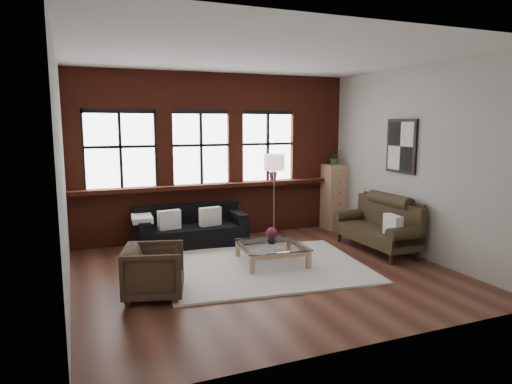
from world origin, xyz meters
name	(u,v)px	position (x,y,z in m)	size (l,w,h in m)	color
floor	(265,272)	(0.00, 0.00, 0.00)	(5.50, 5.50, 0.00)	#4B271B
ceiling	(265,55)	(0.00, 0.00, 3.20)	(5.50, 5.50, 0.00)	white
wall_back	(215,156)	(0.00, 2.50, 1.60)	(5.50, 5.50, 0.00)	#B1AEA4
wall_front	(367,192)	(0.00, -2.50, 1.60)	(5.50, 5.50, 0.00)	#B1AEA4
wall_left	(62,176)	(-2.75, 0.00, 1.60)	(5.00, 5.00, 0.00)	#B1AEA4
wall_right	(414,162)	(2.75, 0.00, 1.60)	(5.00, 5.00, 0.00)	#B1AEA4
brick_backwall	(216,156)	(0.00, 2.44, 1.60)	(5.50, 0.12, 3.20)	maroon
sill_ledge	(218,185)	(0.00, 2.35, 1.04)	(5.50, 0.30, 0.08)	maroon
window_left	(120,151)	(-1.80, 2.45, 1.75)	(1.38, 0.10, 1.50)	black
window_mid	(201,149)	(-0.30, 2.45, 1.75)	(1.38, 0.10, 1.50)	black
window_right	(267,148)	(1.10, 2.45, 1.75)	(1.38, 0.10, 1.50)	black
wall_poster	(401,146)	(2.72, 0.30, 1.85)	(0.05, 0.74, 0.94)	black
shag_rug	(264,267)	(0.08, 0.21, 0.02)	(3.07, 2.41, 0.03)	beige
dark_sofa	(192,227)	(-0.65, 1.90, 0.36)	(1.98, 0.80, 0.72)	black
pillow_a	(169,220)	(-1.08, 1.80, 0.55)	(0.40, 0.14, 0.34)	white
pillow_b	(210,216)	(-0.32, 1.80, 0.55)	(0.40, 0.14, 0.34)	white
vintage_settee	(376,225)	(2.30, 0.36, 0.47)	(0.79, 1.78, 0.95)	#302616
pillow_settee	(393,225)	(2.22, -0.18, 0.58)	(0.14, 0.38, 0.34)	white
armchair	(154,272)	(-1.72, -0.36, 0.35)	(0.74, 0.76, 0.69)	#3A291D
coffee_table	(272,254)	(0.27, 0.34, 0.16)	(1.02, 1.02, 0.35)	tan
vase	(272,240)	(0.27, 0.34, 0.41)	(0.14, 0.14, 0.15)	#B2B2B2
flowers	(272,233)	(0.27, 0.34, 0.52)	(0.18, 0.18, 0.18)	#6C2544
drawer_chest	(334,197)	(2.53, 2.15, 0.69)	(0.42, 0.42, 1.38)	tan
potted_plant_top	(335,157)	(2.53, 2.15, 1.53)	(0.28, 0.24, 0.31)	#2D5923
floor_lamp	(274,193)	(1.02, 1.93, 0.90)	(0.40, 0.40, 1.80)	#A5A5A8
sill_plant	(274,171)	(1.20, 2.32, 1.28)	(0.22, 0.18, 0.40)	#6C2544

